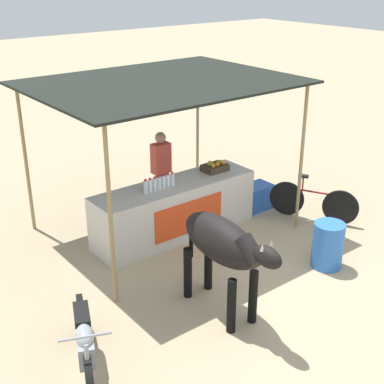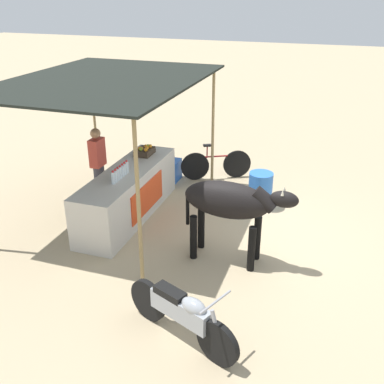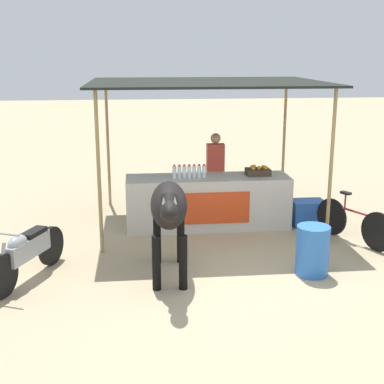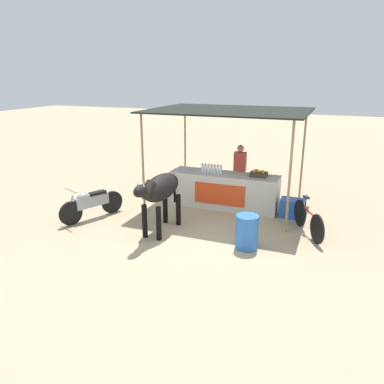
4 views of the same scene
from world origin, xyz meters
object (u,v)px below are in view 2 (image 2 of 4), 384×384
water_barrel (260,190)px  motorcycle_parked (182,313)px  cooler_box (169,171)px  bicycle_leaning (216,164)px  cow (230,203)px  vendor_behind_counter (99,167)px  stall_counter (128,194)px  fruit_crate (145,151)px

water_barrel → motorcycle_parked: (-4.11, 0.21, 0.06)m
cooler_box → bicycle_leaning: (0.48, -0.99, 0.11)m
water_barrel → cow: 2.19m
vendor_behind_counter → cooler_box: (1.65, -0.85, -0.61)m
stall_counter → bicycle_leaning: (2.37, -1.09, -0.13)m
vendor_behind_counter → motorcycle_parked: 4.27m
cow → fruit_crate: bearing=51.8°
motorcycle_parked → cow: bearing=-2.6°
vendor_behind_counter → cow: vendor_behind_counter is taller
water_barrel → motorcycle_parked: motorcycle_parked is taller
stall_counter → motorcycle_parked: stall_counter is taller
stall_counter → motorcycle_parked: bearing=-143.3°
fruit_crate → motorcycle_parked: size_ratio=0.26×
stall_counter → vendor_behind_counter: (0.25, 0.75, 0.37)m
stall_counter → fruit_crate: bearing=3.1°
fruit_crate → water_barrel: fruit_crate is taller
vendor_behind_counter → motorcycle_parked: bearing=-137.2°
stall_counter → bicycle_leaning: bearing=-24.7°
cooler_box → motorcycle_parked: (-4.76, -2.04, 0.19)m
cooler_box → cow: (-2.74, -2.13, 0.79)m
stall_counter → fruit_crate: size_ratio=6.82×
fruit_crate → vendor_behind_counter: 1.01m
stall_counter → cooler_box: 1.91m
vendor_behind_counter → stall_counter: bearing=-108.0°
cooler_box → water_barrel: water_barrel is taller
stall_counter → fruit_crate: fruit_crate is taller
stall_counter → fruit_crate: (0.94, 0.05, 0.56)m
water_barrel → bicycle_leaning: bearing=47.9°
fruit_crate → cow: cow is taller
stall_counter → cow: cow is taller
cow → motorcycle_parked: (-2.02, 0.09, -0.60)m
cooler_box → water_barrel: 2.35m
cow → stall_counter: bearing=69.1°
stall_counter → cow: (-0.85, -2.23, 0.55)m
stall_counter → cooler_box: stall_counter is taller
fruit_crate → cooler_box: (0.95, -0.15, -0.80)m
cooler_box → water_barrel: bearing=-106.3°
cow → bicycle_leaning: size_ratio=1.23×
water_barrel → fruit_crate: bearing=96.9°
motorcycle_parked → fruit_crate: bearing=29.8°
stall_counter → vendor_behind_counter: size_ratio=1.82×
cooler_box → stall_counter: bearing=177.1°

